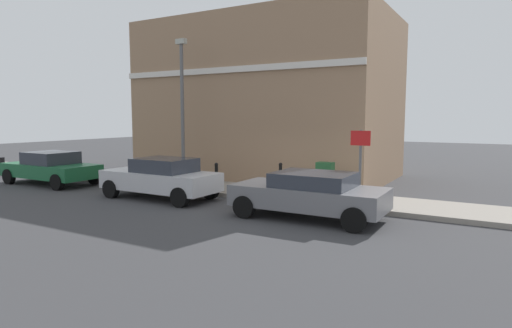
% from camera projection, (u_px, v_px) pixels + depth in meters
% --- Properties ---
extents(ground, '(80.00, 80.00, 0.00)m').
position_uv_depth(ground, '(270.00, 209.00, 13.34)').
color(ground, '#38383A').
extents(sidewalk, '(2.41, 30.00, 0.15)m').
position_uv_depth(sidewalk, '(166.00, 183.00, 18.03)').
color(sidewalk, gray).
rests_on(sidewalk, ground).
extents(corner_building, '(6.92, 11.10, 7.16)m').
position_uv_depth(corner_building, '(270.00, 101.00, 20.40)').
color(corner_building, '#937256').
rests_on(corner_building, ground).
extents(car_grey, '(2.00, 4.26, 1.30)m').
position_uv_depth(car_grey, '(310.00, 193.00, 11.99)').
color(car_grey, slate).
rests_on(car_grey, ground).
extents(car_silver, '(1.85, 4.24, 1.42)m').
position_uv_depth(car_silver, '(161.00, 178.00, 14.88)').
color(car_silver, '#B7B7BC').
rests_on(car_silver, ground).
extents(car_green, '(1.96, 4.32, 1.37)m').
position_uv_depth(car_green, '(51.00, 168.00, 18.09)').
color(car_green, '#195933').
rests_on(car_green, ground).
extents(utility_cabinet, '(0.46, 0.61, 1.15)m').
position_uv_depth(utility_cabinet, '(325.00, 180.00, 14.61)').
color(utility_cabinet, '#1E4C28').
rests_on(utility_cabinet, sidewalk).
extents(bollard_near_cabinet, '(0.14, 0.14, 1.04)m').
position_uv_depth(bollard_near_cabinet, '(280.00, 176.00, 15.56)').
color(bollard_near_cabinet, black).
rests_on(bollard_near_cabinet, sidewalk).
extents(bollard_far_kerb, '(0.14, 0.14, 1.04)m').
position_uv_depth(bollard_far_kerb, '(216.00, 176.00, 15.52)').
color(bollard_far_kerb, black).
rests_on(bollard_far_kerb, sidewalk).
extents(street_sign, '(0.08, 0.60, 2.30)m').
position_uv_depth(street_sign, '(360.00, 156.00, 12.84)').
color(street_sign, '#59595B').
rests_on(street_sign, sidewalk).
extents(lamppost, '(0.20, 0.44, 5.72)m').
position_uv_depth(lamppost, '(182.00, 105.00, 17.13)').
color(lamppost, '#59595B').
rests_on(lamppost, sidewalk).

